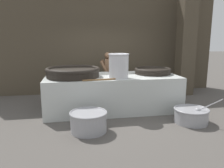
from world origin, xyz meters
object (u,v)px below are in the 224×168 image
giant_wok_far (153,71)px  prep_bowl_vegetables (191,115)px  stock_pot (119,66)px  cook (107,73)px  prep_bowl_meat (89,121)px  giant_wok_near (73,72)px

giant_wok_far → prep_bowl_vegetables: 1.76m
stock_pot → giant_wok_far: bearing=25.9°
cook → prep_bowl_meat: size_ratio=1.91×
prep_bowl_vegetables → giant_wok_far: bearing=106.6°
prep_bowl_meat → stock_pot: bearing=49.4°
stock_pot → cook: 1.78m
giant_wok_far → prep_bowl_vegetables: (0.44, -1.47, -0.86)m
prep_bowl_meat → giant_wok_near: bearing=101.7°
giant_wok_far → stock_pot: 1.27m
giant_wok_near → giant_wok_far: giant_wok_near is taller
giant_wok_far → cook: (-1.14, 1.18, -0.22)m
cook → stock_pot: bearing=103.3°
giant_wok_far → prep_bowl_vegetables: size_ratio=1.19×
giant_wok_near → prep_bowl_vegetables: giant_wok_near is taller
stock_pot → prep_bowl_meat: 1.69m
giant_wok_near → giant_wok_far: 2.29m
giant_wok_far → stock_pot: (-1.13, -0.55, 0.23)m
giant_wok_near → giant_wok_far: (2.28, 0.14, -0.04)m
cook → prep_bowl_vegetables: bearing=133.5°
giant_wok_near → stock_pot: bearing=-19.3°
giant_wok_near → prep_bowl_meat: 1.68m
stock_pot → prep_bowl_vegetables: stock_pot is taller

